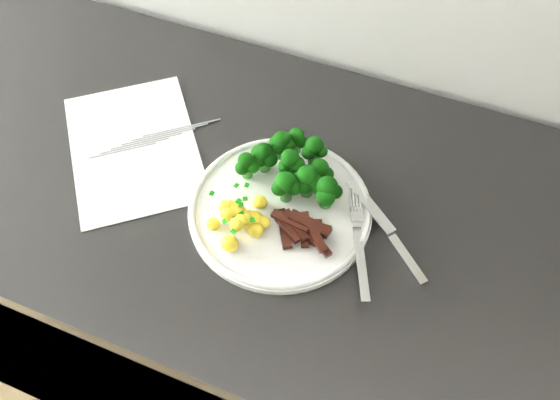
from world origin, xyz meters
TOP-DOWN VIEW (x-y plane):
  - counter at (0.13, 1.68)m, footprint 2.37×0.59m
  - recipe_paper at (-0.12, 1.68)m, footprint 0.32×0.34m
  - plate at (0.15, 1.66)m, footprint 0.27×0.27m
  - broccoli at (0.15, 1.71)m, footprint 0.16×0.13m
  - potatoes at (0.10, 1.61)m, footprint 0.09×0.10m
  - beef_strips at (0.19, 1.63)m, footprint 0.10×0.07m
  - fork at (0.27, 1.63)m, footprint 0.08×0.17m
  - knife at (0.32, 1.66)m, footprint 0.15×0.13m

SIDE VIEW (x-z plane):
  - counter at x=0.13m, z-range 0.00..0.89m
  - recipe_paper at x=-0.12m, z-range 0.89..0.89m
  - plate at x=0.15m, z-range 0.89..0.90m
  - knife at x=0.32m, z-range 0.89..0.91m
  - fork at x=0.27m, z-range 0.90..0.91m
  - beef_strips at x=0.19m, z-range 0.89..0.92m
  - potatoes at x=0.10m, z-range 0.89..0.93m
  - broccoli at x=0.15m, z-range 0.90..0.96m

